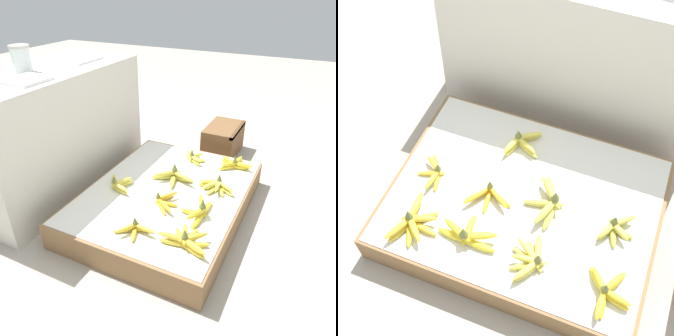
# 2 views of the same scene
# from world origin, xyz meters

# --- Properties ---
(ground_plane) EXTENTS (10.00, 10.00, 0.00)m
(ground_plane) POSITION_xyz_m (0.00, 0.00, 0.00)
(ground_plane) COLOR #A89E8E
(display_platform) EXTENTS (1.12, 0.85, 0.15)m
(display_platform) POSITION_xyz_m (0.00, 0.00, 0.08)
(display_platform) COLOR olive
(display_platform) RESTS_ON ground_plane
(back_vendor_table) EXTENTS (1.25, 0.53, 0.75)m
(back_vendor_table) POSITION_xyz_m (-0.00, 0.80, 0.37)
(back_vendor_table) COLOR beige
(back_vendor_table) RESTS_ON ground_plane
(banana_bunch_front_left) EXTENTS (0.19, 0.25, 0.10)m
(banana_bunch_front_left) POSITION_xyz_m (-0.37, -0.28, 0.18)
(banana_bunch_front_left) COLOR gold
(banana_bunch_front_left) RESTS_ON display_platform
(banana_bunch_front_midleft) EXTENTS (0.25, 0.14, 0.11)m
(banana_bunch_front_midleft) POSITION_xyz_m (-0.14, -0.25, 0.18)
(banana_bunch_front_midleft) COLOR yellow
(banana_bunch_front_midleft) RESTS_ON display_platform
(banana_bunch_front_midright) EXTENTS (0.16, 0.23, 0.09)m
(banana_bunch_front_midright) POSITION_xyz_m (0.12, -0.26, 0.18)
(banana_bunch_front_midright) COLOR #DBCC4C
(banana_bunch_front_midright) RESTS_ON display_platform
(banana_bunch_front_right) EXTENTS (0.19, 0.22, 0.09)m
(banana_bunch_front_right) POSITION_xyz_m (0.42, -0.27, 0.18)
(banana_bunch_front_right) COLOR yellow
(banana_bunch_front_right) RESTS_ON display_platform
(banana_bunch_middle_left) EXTENTS (0.13, 0.20, 0.08)m
(banana_bunch_middle_left) POSITION_xyz_m (-0.40, -0.03, 0.18)
(banana_bunch_middle_left) COLOR gold
(banana_bunch_middle_left) RESTS_ON display_platform
(banana_bunch_middle_midleft) EXTENTS (0.20, 0.15, 0.08)m
(banana_bunch_middle_midleft) POSITION_xyz_m (-0.14, -0.05, 0.18)
(banana_bunch_middle_midleft) COLOR gold
(banana_bunch_middle_midleft) RESTS_ON display_platform
(banana_bunch_middle_midright) EXTENTS (0.17, 0.27, 0.11)m
(banana_bunch_middle_midright) POSITION_xyz_m (0.11, 0.01, 0.18)
(banana_bunch_middle_midright) COLOR gold
(banana_bunch_middle_midright) RESTS_ON display_platform
(banana_bunch_middle_right) EXTENTS (0.15, 0.17, 0.09)m
(banana_bunch_middle_right) POSITION_xyz_m (0.39, -0.01, 0.18)
(banana_bunch_middle_right) COLOR gold
(banana_bunch_middle_right) RESTS_ON display_platform
(banana_bunch_back_midleft) EXTENTS (0.16, 0.19, 0.09)m
(banana_bunch_back_midleft) POSITION_xyz_m (-0.11, 0.26, 0.18)
(banana_bunch_back_midleft) COLOR #DBCC4C
(banana_bunch_back_midleft) RESTS_ON display_platform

